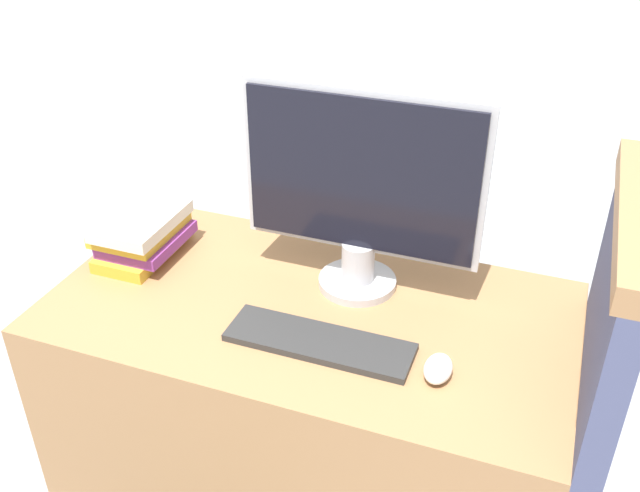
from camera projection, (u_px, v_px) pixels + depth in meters
desk at (310, 425)px, 1.83m from camera, size 1.20×0.64×0.76m
carrel_divider at (578, 442)px, 1.51m from camera, size 0.07×0.56×1.16m
monitor at (361, 189)px, 1.58m from camera, size 0.55×0.19×0.49m
keyboard at (319, 342)px, 1.51m from camera, size 0.40×0.12×0.02m
mouse at (438, 369)px, 1.42m from camera, size 0.06×0.09×0.04m
book_stack at (143, 234)px, 1.80m from camera, size 0.19×0.26×0.12m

